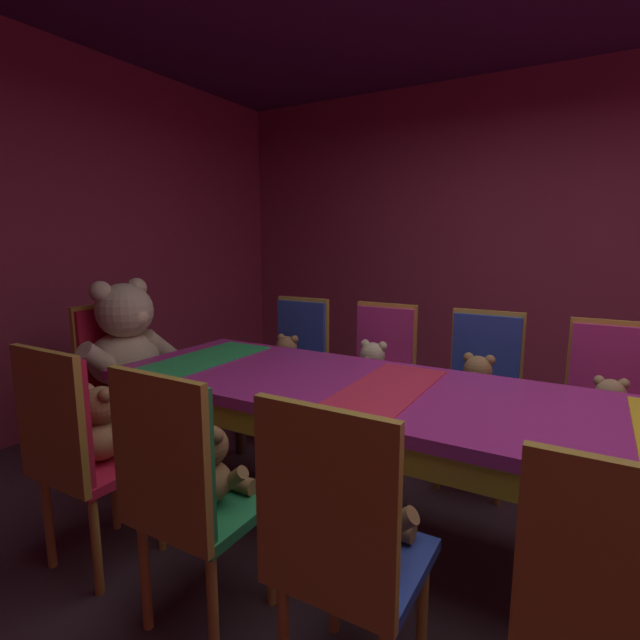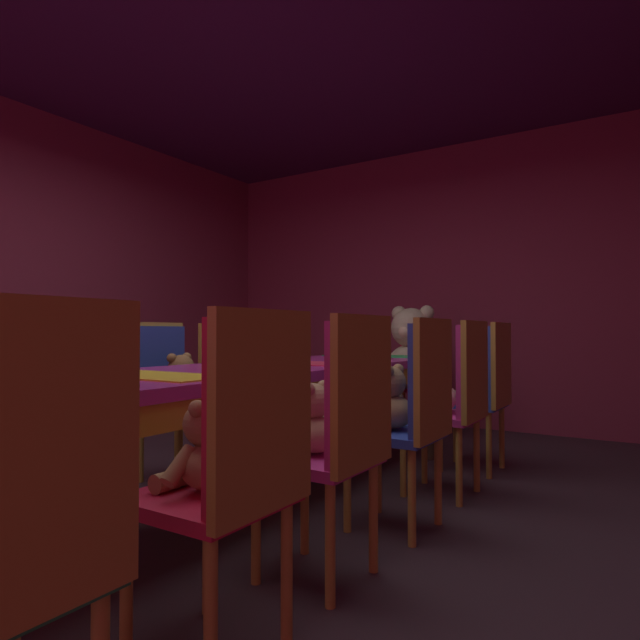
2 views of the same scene
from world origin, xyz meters
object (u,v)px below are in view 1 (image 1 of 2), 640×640
chair_left_4 (180,482)px  chair_right_4 (381,364)px  chair_left_3 (337,534)px  teddy_right_3 (477,386)px  chair_left_2 (620,624)px  teddy_right_2 (609,410)px  teddy_right_4 (372,370)px  teddy_left_2 (617,592)px  chair_right_3 (482,378)px  king_teddy_bear (128,343)px  teddy_left_3 (360,507)px  teddy_right_5 (286,359)px  banquet_table (516,430)px  chair_right_2 (608,398)px  chair_left_5 (72,440)px  throne_chair (112,364)px  teddy_left_4 (210,468)px  chair_right_5 (298,353)px  teddy_left_5 (104,427)px

chair_left_4 → chair_right_4: 1.74m
chair_left_3 → teddy_right_3: size_ratio=3.01×
chair_left_3 → teddy_right_3: 1.58m
chair_left_2 → teddy_right_2: 1.53m
chair_left_2 → teddy_right_4: (1.56, 1.25, -0.00)m
teddy_left_2 → teddy_right_4: teddy_right_4 is taller
chair_right_3 → king_teddy_bear: bearing=-66.2°
chair_right_4 → teddy_left_3: bearing=20.7°
chair_right_4 → teddy_right_5: (-0.16, 0.63, -0.01)m
banquet_table → chair_right_2: chair_right_2 is taller
chair_left_5 → throne_chair: (0.85, 0.89, 0.00)m
chair_left_4 → chair_right_2: 2.12m
teddy_left_3 → chair_left_4: bearing=104.8°
chair_left_4 → teddy_left_4: bearing=0.0°
banquet_table → chair_right_2: bearing=-21.5°
chair_right_3 → teddy_right_5: size_ratio=3.18×
teddy_right_3 → chair_right_3: bearing=-180.0°
chair_left_5 → teddy_left_4: bearing=-78.7°
chair_left_5 → teddy_right_2: bearing=-50.5°
chair_left_3 → teddy_right_3: chair_left_3 is taller
chair_right_2 → chair_right_3: 0.63m
chair_left_3 → chair_right_3: size_ratio=1.00×
chair_left_5 → teddy_right_5: 1.56m
teddy_left_3 → teddy_right_4: size_ratio=1.05×
chair_left_2 → king_teddy_bear: bearing=72.1°
chair_right_2 → throne_chair: 2.89m
teddy_left_4 → chair_right_2: (1.56, -1.25, 0.01)m
banquet_table → chair_right_5: size_ratio=3.85×
chair_right_4 → teddy_right_4: chair_right_4 is taller
chair_left_2 → teddy_left_2: size_ratio=3.52×
teddy_left_2 → chair_left_3: chair_left_3 is taller
teddy_left_5 → chair_right_4: chair_right_4 is taller
teddy_right_4 → chair_right_5: size_ratio=0.34×
teddy_left_2 → chair_right_4: chair_right_4 is taller
chair_left_5 → king_teddy_bear: 1.12m
king_teddy_bear → chair_left_5: bearing=-49.6°
teddy_left_3 → teddy_left_5: (0.01, 1.21, -0.00)m
chair_right_2 → teddy_right_2: chair_right_2 is taller
chair_left_4 → throne_chair: bearing=60.2°
teddy_left_3 → chair_right_5: size_ratio=0.36×
chair_left_3 → teddy_right_5: chair_left_3 is taller
chair_left_5 → teddy_left_5: size_ratio=2.81×
king_teddy_bear → teddy_left_2: bearing=-15.0°
chair_right_4 → chair_right_2: bearing=88.6°
chair_left_4 → chair_left_3: bearing=-89.2°
teddy_left_5 → teddy_right_2: (1.40, -1.88, -0.02)m
teddy_left_3 → teddy_right_5: teddy_left_3 is taller
throne_chair → chair_right_5: bearing=44.3°
teddy_right_4 → chair_left_5: bearing=-21.3°
teddy_right_4 → teddy_right_5: teddy_right_4 is taller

